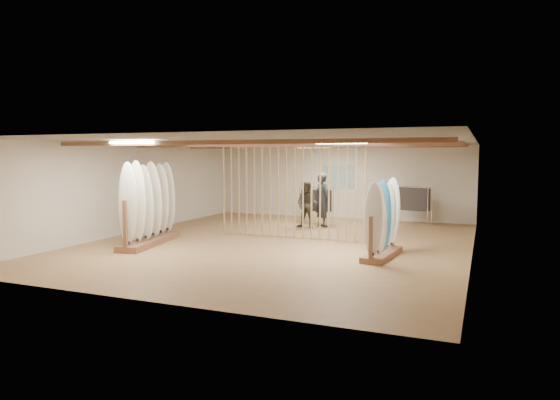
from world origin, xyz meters
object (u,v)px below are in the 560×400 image
at_px(rack_right, 382,232).
at_px(clothing_rack_b, 412,199).
at_px(rack_left, 149,217).
at_px(shopper_a, 323,196).
at_px(clothing_rack_a, 316,200).
at_px(shopper_b, 307,201).

height_order(rack_right, clothing_rack_b, rack_right).
bearing_deg(rack_left, shopper_a, 45.04).
bearing_deg(rack_left, clothing_rack_a, 50.08).
distance_m(clothing_rack_a, clothing_rack_b, 3.35).
bearing_deg(rack_right, rack_left, -168.09).
bearing_deg(clothing_rack_a, rack_left, -96.52).
distance_m(rack_right, shopper_a, 5.22).
relative_size(rack_left, shopper_a, 1.35).
height_order(rack_left, shopper_a, rack_left).
xyz_separation_m(clothing_rack_a, shopper_a, (0.37, -0.43, 0.18)).
relative_size(rack_left, shopper_b, 1.57).
relative_size(rack_left, rack_right, 1.45).
bearing_deg(rack_right, shopper_a, 129.22).
xyz_separation_m(rack_right, shopper_b, (-3.26, 3.87, 0.28)).
height_order(shopper_a, shopper_b, shopper_a).
xyz_separation_m(clothing_rack_a, clothing_rack_b, (3.12, 1.22, 0.04)).
distance_m(rack_right, clothing_rack_a, 5.77).
distance_m(rack_left, clothing_rack_a, 6.21).
xyz_separation_m(rack_right, clothing_rack_b, (-0.12, 5.99, 0.29)).
height_order(rack_left, shopper_b, rack_left).
distance_m(rack_right, shopper_b, 5.07).
bearing_deg(shopper_b, clothing_rack_b, 39.20).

